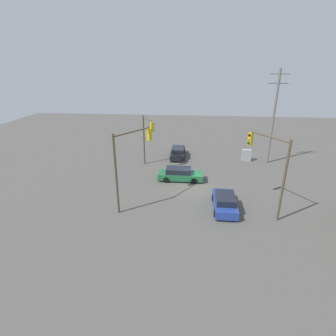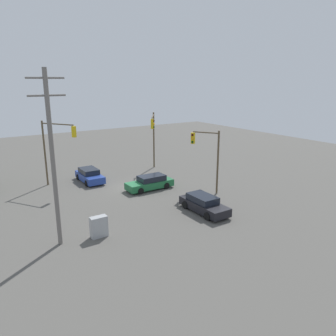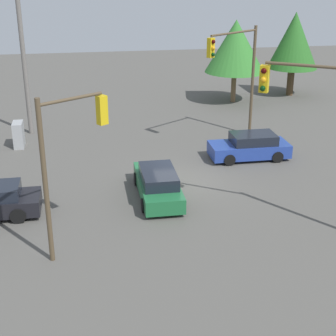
{
  "view_description": "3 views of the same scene",
  "coord_description": "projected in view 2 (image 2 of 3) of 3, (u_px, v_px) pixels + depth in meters",
  "views": [
    {
      "loc": [
        -0.16,
        -24.36,
        11.56
      ],
      "look_at": [
        -2.57,
        0.28,
        1.77
      ],
      "focal_mm": 28.0,
      "sensor_mm": 36.0,
      "label": 1
    },
    {
      "loc": [
        14.17,
        28.2,
        10.46
      ],
      "look_at": [
        -2.72,
        2.57,
        2.23
      ],
      "focal_mm": 35.0,
      "sensor_mm": 36.0,
      "label": 2
    },
    {
      "loc": [
        -22.66,
        4.5,
        10.12
      ],
      "look_at": [
        -3.0,
        1.18,
        2.07
      ],
      "focal_mm": 55.0,
      "sensor_mm": 36.0,
      "label": 3
    }
  ],
  "objects": [
    {
      "name": "sedan_blue",
      "position": [
        90.0,
        175.0,
        34.86
      ],
      "size": [
        1.94,
        4.31,
        1.4
      ],
      "color": "#233D93",
      "rests_on": "ground_plane"
    },
    {
      "name": "sedan_dark",
      "position": [
        204.0,
        204.0,
        26.78
      ],
      "size": [
        1.89,
        4.66,
        1.38
      ],
      "color": "black",
      "rests_on": "ground_plane"
    },
    {
      "name": "electrical_cabinet",
      "position": [
        99.0,
        227.0,
        22.47
      ],
      "size": [
        1.16,
        0.56,
        1.48
      ],
      "primitive_type": "cube",
      "color": "#9EA0A3",
      "rests_on": "ground_plane"
    },
    {
      "name": "sedan_green",
      "position": [
        150.0,
        183.0,
        32.44
      ],
      "size": [
        4.74,
        1.85,
        1.38
      ],
      "rotation": [
        0.0,
        0.0,
        -1.57
      ],
      "color": "#1E6638",
      "rests_on": "ground_plane"
    },
    {
      "name": "utility_pole_tall",
      "position": [
        53.0,
        157.0,
        20.16
      ],
      "size": [
        2.2,
        0.28,
        11.21
      ],
      "color": "slate",
      "rests_on": "ground_plane"
    },
    {
      "name": "traffic_signal_main",
      "position": [
        56.0,
        143.0,
        32.2
      ],
      "size": [
        2.47,
        3.51,
        6.64
      ],
      "rotation": [
        0.0,
        0.0,
        2.16
      ],
      "color": "brown",
      "rests_on": "ground_plane"
    },
    {
      "name": "traffic_signal_aux",
      "position": [
        153.0,
        132.0,
        38.17
      ],
      "size": [
        2.48,
        3.64,
        6.78
      ],
      "rotation": [
        0.0,
        0.0,
        0.99
      ],
      "color": "brown",
      "rests_on": "ground_plane"
    },
    {
      "name": "ground_plane",
      "position": [
        132.0,
        188.0,
        32.99
      ],
      "size": [
        80.0,
        80.0,
        0.0
      ],
      "primitive_type": "plane",
      "color": "#54514C"
    },
    {
      "name": "traffic_signal_cross",
      "position": [
        207.0,
        151.0,
        30.73
      ],
      "size": [
        1.71,
        2.41,
        6.03
      ],
      "rotation": [
        0.0,
        0.0,
        -1.0
      ],
      "color": "brown",
      "rests_on": "ground_plane"
    }
  ]
}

